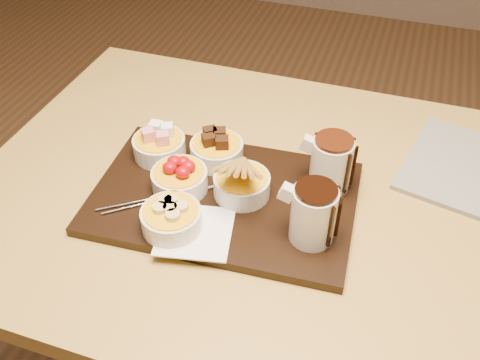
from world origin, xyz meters
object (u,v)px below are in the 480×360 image
(bowl_strawberries, at_px, (180,180))
(pitcher_dark_chocolate, at_px, (313,215))
(dining_table, at_px, (293,234))
(serving_board, at_px, (224,198))
(pitcher_milk_chocolate, at_px, (331,165))

(bowl_strawberries, distance_m, pitcher_dark_chocolate, 0.25)
(bowl_strawberries, relative_size, pitcher_dark_chocolate, 1.01)
(dining_table, bearing_deg, bowl_strawberries, -162.78)
(serving_board, height_order, pitcher_milk_chocolate, pitcher_milk_chocolate)
(dining_table, distance_m, serving_board, 0.17)
(bowl_strawberries, xyz_separation_m, pitcher_milk_chocolate, (0.25, 0.09, 0.03))
(pitcher_dark_chocolate, relative_size, pitcher_milk_chocolate, 1.00)
(serving_board, relative_size, pitcher_dark_chocolate, 4.64)
(dining_table, relative_size, pitcher_dark_chocolate, 12.10)
(bowl_strawberries, bearing_deg, pitcher_dark_chocolate, -9.22)
(dining_table, xyz_separation_m, serving_board, (-0.12, -0.05, 0.11))
(pitcher_milk_chocolate, bearing_deg, serving_board, -158.20)
(bowl_strawberries, bearing_deg, pitcher_milk_chocolate, 19.83)
(serving_board, bearing_deg, pitcher_milk_chocolate, 21.80)
(bowl_strawberries, xyz_separation_m, pitcher_dark_chocolate, (0.25, -0.04, 0.03))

